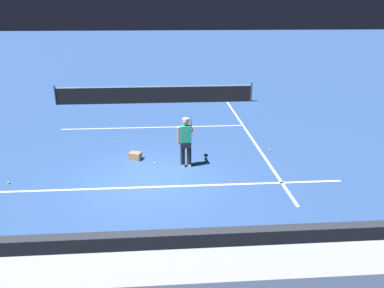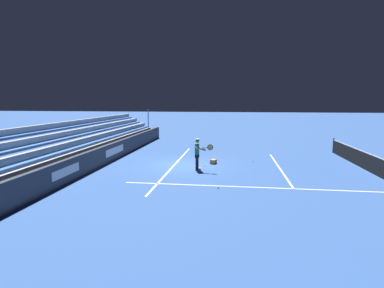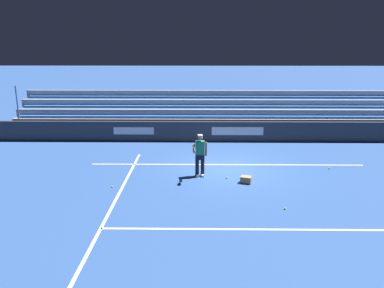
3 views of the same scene
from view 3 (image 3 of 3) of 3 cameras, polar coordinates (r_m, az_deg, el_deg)
ground_plane at (r=16.19m, az=5.47°, el=-3.70°), size 160.00×160.00×0.00m
court_baseline_white at (r=16.66m, az=5.33°, el=-3.14°), size 12.00×0.10×0.01m
court_sideline_white at (r=12.72m, az=-12.07°, el=-9.31°), size 0.10×12.00×0.01m
court_service_line_white at (r=11.14m, az=7.75°, el=-12.75°), size 8.22×0.10×0.01m
back_wall_sponsor_board at (r=20.50m, az=4.47°, el=1.91°), size 24.71×0.25×1.10m
bleacher_stand at (r=22.24m, az=4.20°, el=3.42°), size 23.47×2.40×2.95m
tennis_player at (r=14.91m, az=1.19°, el=-1.67°), size 0.58×1.00×1.71m
ball_box_cardboard at (r=14.56m, az=8.22°, el=-5.40°), size 0.47×0.41×0.26m
tennis_ball_midcourt at (r=14.34m, az=-12.10°, el=-6.34°), size 0.07×0.07×0.07m
tennis_ball_on_baseline at (r=14.97m, az=5.29°, el=-5.13°), size 0.07×0.07×0.07m
tennis_ball_stray_back at (r=17.04m, az=20.20°, el=-3.50°), size 0.07×0.07×0.07m
tennis_ball_by_box at (r=12.59m, az=14.00°, el=-9.53°), size 0.07×0.07×0.07m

